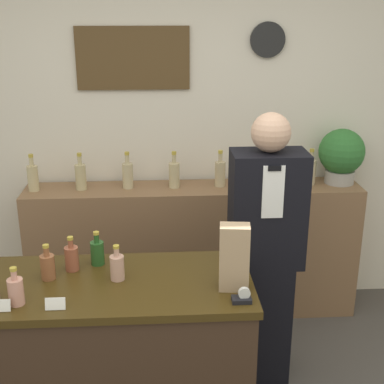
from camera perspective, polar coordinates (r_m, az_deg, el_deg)
back_wall at (r=3.90m, az=-1.43°, el=6.78°), size 5.20×0.09×2.70m
back_shelf at (r=3.96m, az=0.17°, el=-6.26°), size 2.38×0.36×0.99m
display_counter at (r=2.94m, az=-7.74°, el=-17.31°), size 1.36×0.64×0.91m
shopkeeper at (r=3.17m, az=7.79°, el=-6.55°), size 0.42×0.26×1.66m
potted_plant at (r=3.95m, az=15.65°, el=3.89°), size 0.33×0.33×0.40m
paper_bag at (r=2.55m, az=4.52°, el=-6.97°), size 0.15×0.11×0.33m
tape_dispenser at (r=2.51m, az=5.40°, el=-11.13°), size 0.09×0.06×0.07m
price_card_left at (r=2.57m, az=-19.78°, el=-11.34°), size 0.09×0.02×0.06m
price_card_right at (r=2.51m, az=-14.38°, el=-11.48°), size 0.09×0.02×0.06m
counter_bottle_1 at (r=2.58m, az=-18.28°, el=-9.94°), size 0.07×0.07×0.18m
counter_bottle_2 at (r=2.76m, az=-15.14°, el=-7.63°), size 0.07×0.07×0.18m
counter_bottle_3 at (r=2.82m, az=-12.71°, el=-6.83°), size 0.07×0.07×0.18m
counter_bottle_4 at (r=2.85m, az=-10.06°, el=-6.32°), size 0.07×0.07×0.18m
counter_bottle_5 at (r=2.69m, az=-7.99°, el=-7.89°), size 0.07×0.07×0.18m
shelf_bottle_0 at (r=3.83m, az=-16.61°, el=1.53°), size 0.08×0.08×0.26m
shelf_bottle_1 at (r=3.78m, az=-11.79°, el=1.70°), size 0.08×0.08×0.26m
shelf_bottle_2 at (r=3.76m, az=-6.87°, el=1.86°), size 0.08×0.08×0.26m
shelf_bottle_3 at (r=3.74m, az=-1.91°, el=1.92°), size 0.08×0.08×0.26m
shelf_bottle_4 at (r=3.78m, az=3.01°, el=2.06°), size 0.08×0.08×0.26m
shelf_bottle_5 at (r=3.82m, az=7.87°, el=2.10°), size 0.08×0.08×0.26m
shelf_bottle_6 at (r=3.90m, az=12.53°, el=2.19°), size 0.08×0.08×0.26m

